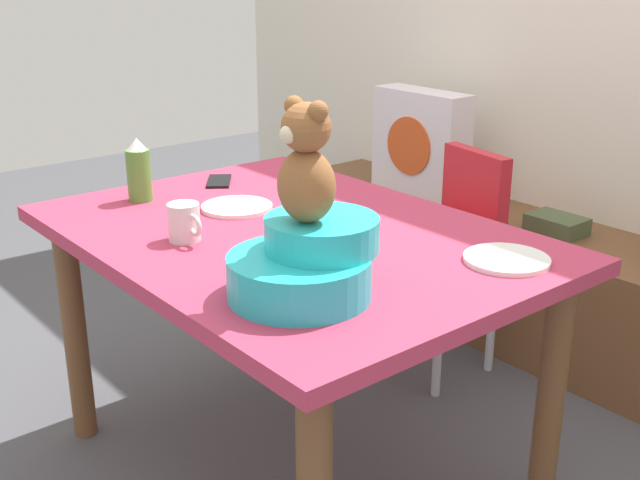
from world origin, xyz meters
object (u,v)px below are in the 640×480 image
object	(u,v)px
book_stack	(557,225)
highchair	(443,231)
pillow_floral_left	(421,143)
ketchup_bottle	(139,171)
infant_seat_teal	(307,262)
dinner_plate_far	(507,259)
coffee_mug	(185,222)
dining_table	(291,266)
cell_phone	(219,181)
dinner_plate_near	(237,207)
teddy_bear	(306,165)

from	to	relation	value
book_stack	highchair	bearing A→B (deg)	-109.69
pillow_floral_left	highchair	distance (m)	0.68
pillow_floral_left	ketchup_bottle	size ratio (longest dim) A/B	2.38
pillow_floral_left	infant_seat_teal	xyz separation A→B (m)	(1.03, -1.43, 0.13)
highchair	dinner_plate_far	bearing A→B (deg)	-38.92
coffee_mug	ketchup_bottle	bearing A→B (deg)	168.70
infant_seat_teal	dinner_plate_far	bearing A→B (deg)	72.61
dinner_plate_far	coffee_mug	bearing A→B (deg)	-140.31
pillow_floral_left	dining_table	distance (m)	1.38
infant_seat_teal	ketchup_bottle	bearing A→B (deg)	176.52
pillow_floral_left	cell_phone	size ratio (longest dim) A/B	3.06
book_stack	dining_table	bearing A→B (deg)	-89.58
book_stack	dinner_plate_near	distance (m)	1.27
dining_table	teddy_bear	bearing A→B (deg)	-32.61
teddy_bear	pillow_floral_left	bearing A→B (deg)	125.84
pillow_floral_left	cell_phone	bearing A→B (deg)	-81.23
dinner_plate_far	highchair	bearing A→B (deg)	141.08
dinner_plate_far	pillow_floral_left	bearing A→B (deg)	141.05
dining_table	coffee_mug	distance (m)	0.31
teddy_bear	dining_table	bearing A→B (deg)	147.39
pillow_floral_left	highchair	bearing A→B (deg)	-38.98
infant_seat_teal	teddy_bear	xyz separation A→B (m)	(0.00, -0.00, 0.21)
cell_phone	ketchup_bottle	bearing A→B (deg)	-139.05
highchair	coffee_mug	world-z (taller)	coffee_mug
pillow_floral_left	book_stack	world-z (taller)	pillow_floral_left
infant_seat_teal	teddy_bear	distance (m)	0.21
dining_table	highchair	xyz separation A→B (m)	(-0.17, 0.79, -0.12)
highchair	teddy_bear	size ratio (longest dim) A/B	3.16
infant_seat_teal	highchair	bearing A→B (deg)	117.08
pillow_floral_left	ketchup_bottle	distance (m)	1.40
dining_table	dinner_plate_far	xyz separation A→B (m)	(0.50, 0.25, 0.11)
dining_table	coffee_mug	xyz separation A→B (m)	(-0.10, -0.25, 0.15)
dining_table	dinner_plate_far	bearing A→B (deg)	26.52
dinner_plate_far	infant_seat_teal	bearing A→B (deg)	-107.39
book_stack	dining_table	xyz separation A→B (m)	(0.01, -1.22, 0.15)
highchair	cell_phone	size ratio (longest dim) A/B	5.49
highchair	ketchup_bottle	world-z (taller)	ketchup_bottle
pillow_floral_left	teddy_bear	bearing A→B (deg)	-54.16
coffee_mug	dinner_plate_far	bearing A→B (deg)	39.69
infant_seat_teal	coffee_mug	bearing A→B (deg)	-176.70
dining_table	pillow_floral_left	bearing A→B (deg)	119.47
dining_table	infant_seat_teal	world-z (taller)	infant_seat_teal
infant_seat_teal	dinner_plate_near	world-z (taller)	infant_seat_teal
ketchup_bottle	dinner_plate_near	distance (m)	0.31
book_stack	coffee_mug	bearing A→B (deg)	-93.63
dinner_plate_near	teddy_bear	bearing A→B (deg)	-20.38
dinner_plate_near	dinner_plate_far	bearing A→B (deg)	18.97
pillow_floral_left	coffee_mug	size ratio (longest dim) A/B	3.67
teddy_bear	dinner_plate_far	world-z (taller)	teddy_bear
ketchup_bottle	cell_phone	xyz separation A→B (m)	(-0.02, 0.28, -0.08)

